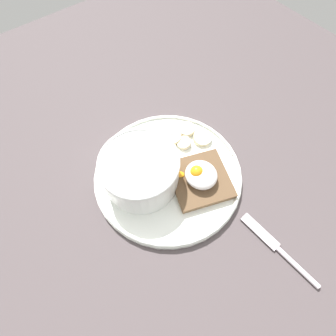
{
  "coord_description": "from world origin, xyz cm",
  "views": [
    {
      "loc": [
        -17.41,
        13.58,
        44.92
      ],
      "look_at": [
        0.0,
        0.0,
        5.0
      ],
      "focal_mm": 28.0,
      "sensor_mm": 36.0,
      "label": 1
    }
  ],
  "objects": [
    {
      "name": "ground_plane",
      "position": [
        0.0,
        0.0,
        1.0
      ],
      "size": [
        120.0,
        120.0,
        2.0
      ],
      "primitive_type": "cube",
      "color": "#4A4142",
      "rests_on": "ground"
    },
    {
      "name": "plate",
      "position": [
        0.0,
        0.0,
        2.8
      ],
      "size": [
        26.66,
        26.66,
        1.6
      ],
      "color": "white",
      "rests_on": "ground_plane"
    },
    {
      "name": "oatmeal_bowl",
      "position": [
        1.78,
        4.48,
        6.38
      ],
      "size": [
        13.18,
        13.18,
        6.81
      ],
      "color": "white",
      "rests_on": "plate"
    },
    {
      "name": "toast_slice",
      "position": [
        -4.77,
        -3.4,
        3.76
      ],
      "size": [
        12.68,
        12.68,
        1.35
      ],
      "color": "brown",
      "rests_on": "plate"
    },
    {
      "name": "poached_egg",
      "position": [
        -4.67,
        -3.31,
        5.71
      ],
      "size": [
        6.53,
        6.01,
        3.19
      ],
      "color": "white",
      "rests_on": "toast_slice"
    },
    {
      "name": "banana_slice_front",
      "position": [
        5.22,
        -8.71,
        3.58
      ],
      "size": [
        3.83,
        3.89,
        1.28
      ],
      "color": "beige",
      "rests_on": "plate"
    },
    {
      "name": "banana_slice_left",
      "position": [
        3.03,
        -6.25,
        3.62
      ],
      "size": [
        3.12,
        3.23,
        1.49
      ],
      "color": "beige",
      "rests_on": "plate"
    },
    {
      "name": "banana_slice_back",
      "position": [
        1.77,
        -9.79,
        3.59
      ],
      "size": [
        4.48,
        4.42,
        1.37
      ],
      "color": "beige",
      "rests_on": "plate"
    },
    {
      "name": "banana_slice_right",
      "position": [
        5.52,
        -5.3,
        3.8
      ],
      "size": [
        4.73,
        4.64,
        1.85
      ],
      "color": "beige",
      "rests_on": "plate"
    },
    {
      "name": "knife",
      "position": [
        -21.27,
        -5.67,
        2.4
      ],
      "size": [
        14.69,
        2.06,
        0.8
      ],
      "color": "silver",
      "rests_on": "ground_plane"
    }
  ]
}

